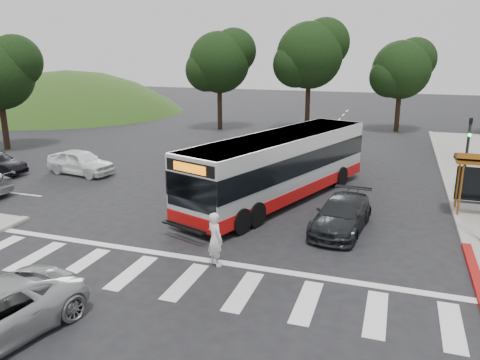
% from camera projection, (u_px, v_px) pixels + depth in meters
% --- Properties ---
extents(ground, '(140.00, 140.00, 0.00)m').
position_uv_depth(ground, '(236.00, 228.00, 19.80)').
color(ground, black).
rests_on(ground, ground).
extents(curb_east, '(0.30, 40.00, 0.15)m').
position_uv_depth(curb_east, '(450.00, 194.00, 24.28)').
color(curb_east, '#9E9991').
rests_on(curb_east, ground).
extents(curb_east_red, '(0.32, 6.00, 0.15)m').
position_uv_depth(curb_east_red, '(477.00, 280.00, 15.16)').
color(curb_east_red, maroon).
rests_on(curb_east_red, ground).
extents(hillside_nw, '(44.00, 44.00, 10.00)m').
position_uv_depth(hillside_nw, '(70.00, 112.00, 57.08)').
color(hillside_nw, '#233F14').
rests_on(hillside_nw, ground).
extents(crosswalk_ladder, '(18.00, 2.60, 0.01)m').
position_uv_depth(crosswalk_ladder, '(185.00, 281.00, 15.23)').
color(crosswalk_ladder, silver).
rests_on(crosswalk_ladder, ground).
extents(traffic_signal_ne_short, '(0.18, 0.37, 4.00)m').
position_uv_depth(traffic_signal_ne_short, '(467.00, 147.00, 23.90)').
color(traffic_signal_ne_short, black).
rests_on(traffic_signal_ne_short, ground).
extents(tree_north_a, '(6.60, 6.15, 10.17)m').
position_uv_depth(tree_north_a, '(311.00, 54.00, 42.32)').
color(tree_north_a, black).
rests_on(tree_north_a, ground).
extents(tree_north_b, '(5.72, 5.33, 8.43)m').
position_uv_depth(tree_north_b, '(402.00, 69.00, 41.99)').
color(tree_north_b, black).
rests_on(tree_north_b, ground).
extents(tree_north_c, '(6.16, 5.74, 9.30)m').
position_uv_depth(tree_north_c, '(220.00, 61.00, 43.14)').
color(tree_north_c, black).
rests_on(tree_north_c, ground).
extents(transit_bus, '(6.86, 12.93, 3.29)m').
position_uv_depth(transit_bus, '(280.00, 168.00, 23.21)').
color(transit_bus, silver).
rests_on(transit_bus, ground).
extents(pedestrian, '(0.85, 0.78, 1.94)m').
position_uv_depth(pedestrian, '(215.00, 239.00, 16.17)').
color(pedestrian, white).
rests_on(pedestrian, ground).
extents(dark_sedan, '(2.42, 4.88, 1.36)m').
position_uv_depth(dark_sedan, '(342.00, 214.00, 19.45)').
color(dark_sedan, '#212426').
rests_on(dark_sedan, ground).
extents(west_car_white, '(4.60, 2.41, 1.49)m').
position_uv_depth(west_car_white, '(81.00, 162.00, 28.30)').
color(west_car_white, white).
rests_on(west_car_white, ground).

